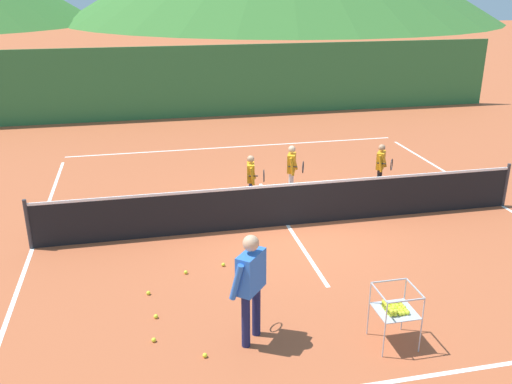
# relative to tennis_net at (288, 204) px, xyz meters

# --- Properties ---
(ground_plane) EXTENTS (120.00, 120.00, 0.00)m
(ground_plane) POSITION_rel_tennis_net_xyz_m (0.00, 0.00, -0.50)
(ground_plane) COLOR #B25633
(line_baseline_near) EXTENTS (10.61, 0.08, 0.01)m
(line_baseline_near) POSITION_rel_tennis_net_xyz_m (0.00, -5.21, -0.50)
(line_baseline_near) COLOR white
(line_baseline_near) RESTS_ON ground
(line_baseline_far) EXTENTS (10.61, 0.08, 0.01)m
(line_baseline_far) POSITION_rel_tennis_net_xyz_m (0.00, 6.31, -0.50)
(line_baseline_far) COLOR white
(line_baseline_far) RESTS_ON ground
(line_sideline_west) EXTENTS (0.08, 11.52, 0.01)m
(line_sideline_west) POSITION_rel_tennis_net_xyz_m (-5.31, 0.00, -0.50)
(line_sideline_west) COLOR white
(line_sideline_west) RESTS_ON ground
(line_sideline_east) EXTENTS (0.08, 11.52, 0.01)m
(line_sideline_east) POSITION_rel_tennis_net_xyz_m (5.31, 0.00, -0.50)
(line_sideline_east) COLOR white
(line_sideline_east) RESTS_ON ground
(line_service_center) EXTENTS (0.08, 5.43, 0.01)m
(line_service_center) POSITION_rel_tennis_net_xyz_m (0.00, 0.00, -0.50)
(line_service_center) COLOR white
(line_service_center) RESTS_ON ground
(tennis_net) EXTENTS (10.72, 0.08, 1.05)m
(tennis_net) POSITION_rel_tennis_net_xyz_m (0.00, 0.00, 0.00)
(tennis_net) COLOR #333338
(tennis_net) RESTS_ON ground
(instructor) EXTENTS (0.61, 0.82, 1.72)m
(instructor) POSITION_rel_tennis_net_xyz_m (-1.64, -3.89, 0.53)
(instructor) COLOR #191E4C
(instructor) RESTS_ON ground
(student_0) EXTENTS (0.41, 0.65, 1.24)m
(student_0) POSITION_rel_tennis_net_xyz_m (-0.54, 1.31, 0.25)
(student_0) COLOR navy
(student_0) RESTS_ON ground
(student_1) EXTENTS (0.42, 0.71, 1.30)m
(student_1) POSITION_rel_tennis_net_xyz_m (0.56, 1.69, 0.28)
(student_1) COLOR silver
(student_1) RESTS_ON ground
(student_2) EXTENTS (0.42, 0.69, 1.24)m
(student_2) POSITION_rel_tennis_net_xyz_m (2.84, 1.54, 0.25)
(student_2) COLOR black
(student_2) RESTS_ON ground
(ball_cart) EXTENTS (0.58, 0.58, 0.90)m
(ball_cart) POSITION_rel_tennis_net_xyz_m (0.38, -4.42, 0.09)
(ball_cart) COLOR #B7B7BC
(ball_cart) RESTS_ON ground
(tennis_ball_0) EXTENTS (0.07, 0.07, 0.07)m
(tennis_ball_0) POSITION_rel_tennis_net_xyz_m (-3.06, -3.65, -0.47)
(tennis_ball_0) COLOR yellow
(tennis_ball_0) RESTS_ON ground
(tennis_ball_1) EXTENTS (0.07, 0.07, 0.07)m
(tennis_ball_1) POSITION_rel_tennis_net_xyz_m (-3.00, -3.03, -0.47)
(tennis_ball_1) COLOR yellow
(tennis_ball_1) RESTS_ON ground
(tennis_ball_2) EXTENTS (0.07, 0.07, 0.07)m
(tennis_ball_2) POSITION_rel_tennis_net_xyz_m (-3.09, -2.28, -0.47)
(tennis_ball_2) COLOR yellow
(tennis_ball_2) RESTS_ON ground
(tennis_ball_3) EXTENTS (0.07, 0.07, 0.07)m
(tennis_ball_3) POSITION_rel_tennis_net_xyz_m (-2.39, -1.70, -0.47)
(tennis_ball_3) COLOR yellow
(tennis_ball_3) RESTS_ON ground
(tennis_ball_4) EXTENTS (0.07, 0.07, 0.07)m
(tennis_ball_4) POSITION_rel_tennis_net_xyz_m (-2.36, -4.17, -0.47)
(tennis_ball_4) COLOR yellow
(tennis_ball_4) RESTS_ON ground
(tennis_ball_5) EXTENTS (0.07, 0.07, 0.07)m
(tennis_ball_5) POSITION_rel_tennis_net_xyz_m (-1.68, -1.55, -0.47)
(tennis_ball_5) COLOR yellow
(tennis_ball_5) RESTS_ON ground
(windscreen_fence) EXTENTS (23.34, 0.08, 2.76)m
(windscreen_fence) POSITION_rel_tennis_net_xyz_m (0.00, 10.80, 0.88)
(windscreen_fence) COLOR #33753D
(windscreen_fence) RESTS_ON ground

